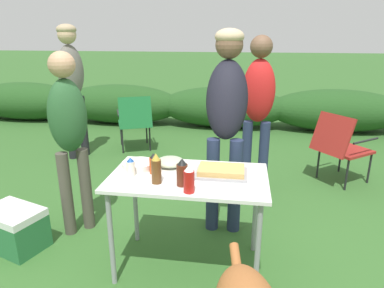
% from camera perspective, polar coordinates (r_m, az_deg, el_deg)
% --- Properties ---
extents(ground_plane, '(60.00, 60.00, 0.00)m').
position_cam_1_polar(ground_plane, '(2.78, -0.55, -19.49)').
color(ground_plane, '#336028').
extents(shrub_hedge, '(14.40, 0.90, 0.75)m').
position_cam_1_polar(shrub_hedge, '(6.42, 5.27, 6.16)').
color(shrub_hedge, '#234C1E').
rests_on(shrub_hedge, ground).
extents(folding_table, '(1.10, 0.64, 0.74)m').
position_cam_1_polar(folding_table, '(2.43, -0.60, -6.99)').
color(folding_table, silver).
rests_on(folding_table, ground).
extents(food_tray, '(0.36, 0.24, 0.06)m').
position_cam_1_polar(food_tray, '(2.41, 4.90, -4.58)').
color(food_tray, '#9E9EA3').
rests_on(food_tray, folding_table).
extents(plate_stack, '(0.24, 0.24, 0.05)m').
position_cam_1_polar(plate_stack, '(2.56, -8.98, -3.46)').
color(plate_stack, white).
rests_on(plate_stack, folding_table).
extents(mixing_bowl, '(0.21, 0.21, 0.07)m').
position_cam_1_polar(mixing_bowl, '(2.56, -3.66, -2.98)').
color(mixing_bowl, '#ADBC99').
rests_on(mixing_bowl, folding_table).
extents(paper_cup_stack, '(0.08, 0.08, 0.10)m').
position_cam_1_polar(paper_cup_stack, '(2.33, -1.35, -4.67)').
color(paper_cup_stack, white).
rests_on(paper_cup_stack, folding_table).
extents(hot_sauce_bottle, '(0.06, 0.06, 0.15)m').
position_cam_1_polar(hot_sauce_bottle, '(2.43, -6.41, -3.29)').
color(hot_sauce_bottle, '#CC4214').
rests_on(hot_sauce_bottle, folding_table).
extents(bbq_sauce_bottle, '(0.07, 0.07, 0.19)m').
position_cam_1_polar(bbq_sauce_bottle, '(2.22, -1.66, -4.81)').
color(bbq_sauce_bottle, '#562314').
rests_on(bbq_sauce_bottle, folding_table).
extents(mayo_bottle, '(0.06, 0.06, 0.14)m').
position_cam_1_polar(mayo_bottle, '(2.41, -10.17, -3.80)').
color(mayo_bottle, silver).
rests_on(mayo_bottle, folding_table).
extents(ketchup_bottle, '(0.07, 0.07, 0.18)m').
position_cam_1_polar(ketchup_bottle, '(2.13, -0.50, -5.91)').
color(ketchup_bottle, red).
rests_on(ketchup_bottle, folding_table).
extents(beer_bottle, '(0.07, 0.07, 0.21)m').
position_cam_1_polar(beer_bottle, '(2.26, -5.97, -4.17)').
color(beer_bottle, brown).
rests_on(beer_bottle, folding_table).
extents(standing_person_in_navy_coat, '(0.36, 0.50, 1.73)m').
position_cam_1_polar(standing_person_in_navy_coat, '(2.92, 5.81, 6.34)').
color(standing_person_in_navy_coat, '#232D4C').
rests_on(standing_person_in_navy_coat, ground).
extents(standing_person_in_red_jacket, '(0.35, 0.27, 1.67)m').
position_cam_1_polar(standing_person_in_red_jacket, '(3.61, 10.97, 7.07)').
color(standing_person_in_red_jacket, '#232D4C').
rests_on(standing_person_in_red_jacket, ground).
extents(standing_person_with_beanie, '(0.38, 0.38, 1.56)m').
position_cam_1_polar(standing_person_with_beanie, '(2.97, -19.83, 2.60)').
color(standing_person_with_beanie, '#4C473D').
rests_on(standing_person_with_beanie, ground).
extents(standing_person_in_gray_fleece, '(0.41, 0.44, 1.80)m').
position_cam_1_polar(standing_person_in_gray_fleece, '(4.93, -19.48, 10.67)').
color(standing_person_in_gray_fleece, black).
rests_on(standing_person_in_gray_fleece, ground).
extents(camp_chair_green_behind_table, '(0.75, 0.73, 0.83)m').
position_cam_1_polar(camp_chair_green_behind_table, '(4.28, 23.49, -0.09)').
color(camp_chair_green_behind_table, maroon).
rests_on(camp_chair_green_behind_table, ground).
extents(camp_chair_near_hedge, '(0.65, 0.72, 0.83)m').
position_cam_1_polar(camp_chair_near_hedge, '(5.11, -9.52, 3.98)').
color(camp_chair_near_hedge, '#19602D').
rests_on(camp_chair_near_hedge, ground).
extents(cooler_box, '(0.56, 0.46, 0.34)m').
position_cam_1_polar(cooler_box, '(3.22, -27.50, -12.36)').
color(cooler_box, '#286B3D').
rests_on(cooler_box, ground).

